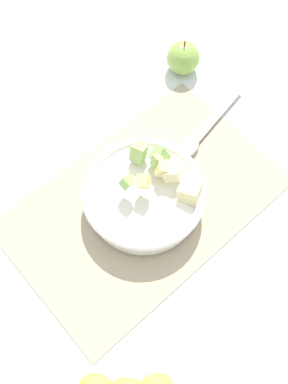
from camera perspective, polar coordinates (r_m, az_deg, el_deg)
name	(u,v)px	position (r m, az deg, el deg)	size (l,w,h in m)	color
ground_plane	(144,204)	(0.86, -0.04, -1.51)	(2.40, 2.40, 0.00)	silver
placemat	(144,203)	(0.85, -0.04, -1.43)	(0.51, 0.32, 0.01)	tan
salad_bowl	(145,193)	(0.82, 0.10, -0.13)	(0.23, 0.23, 0.11)	white
serving_spoon	(201,133)	(0.93, 7.22, 7.42)	(0.22, 0.07, 0.01)	#B7B7BC
whole_apple	(183,58)	(1.01, 5.00, 16.63)	(0.07, 0.07, 0.08)	#8CB74C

